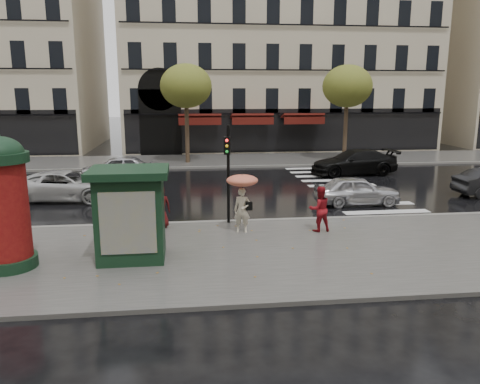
{
  "coord_description": "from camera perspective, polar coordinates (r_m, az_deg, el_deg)",
  "views": [
    {
      "loc": [
        -2.14,
        -13.74,
        4.84
      ],
      "look_at": [
        -0.35,
        1.5,
        1.53
      ],
      "focal_mm": 35.0,
      "sensor_mm": 36.0,
      "label": 1
    }
  ],
  "objects": [
    {
      "name": "zebra_crossing",
      "position": [
        25.19,
        12.3,
        0.81
      ],
      "size": [
        3.6,
        11.75,
        0.01
      ],
      "primitive_type": "cube",
      "color": "silver",
      "rests_on": "ground"
    },
    {
      "name": "tree_far_right",
      "position": [
        33.64,
        12.96,
        12.42
      ],
      "size": [
        3.4,
        3.4,
        6.64
      ],
      "color": "#38281C",
      "rests_on": "ground"
    },
    {
      "name": "far_kerb",
      "position": [
        30.19,
        -2.55,
        3.06
      ],
      "size": [
        90.0,
        0.25,
        0.14
      ],
      "primitive_type": "cube",
      "color": "slate",
      "rests_on": "ground"
    },
    {
      "name": "tree_far_left",
      "position": [
        31.74,
        -6.6,
        12.68
      ],
      "size": [
        3.4,
        3.4,
        6.64
      ],
      "color": "#38281C",
      "rests_on": "ground"
    },
    {
      "name": "near_sidewalk",
      "position": [
        14.24,
        2.37,
        -7.47
      ],
      "size": [
        90.0,
        7.0,
        0.12
      ],
      "primitive_type": "cube",
      "color": "#474744",
      "rests_on": "ground"
    },
    {
      "name": "woman_umbrella",
      "position": [
        15.76,
        0.27,
        -0.17
      ],
      "size": [
        1.07,
        1.07,
        2.06
      ],
      "color": "beige",
      "rests_on": "near_sidewalk"
    },
    {
      "name": "newsstand",
      "position": [
        13.62,
        -13.18,
        -2.49
      ],
      "size": [
        2.19,
        1.84,
        2.63
      ],
      "color": "black",
      "rests_on": "near_sidewalk"
    },
    {
      "name": "traffic_light",
      "position": [
        16.74,
        -1.48,
        3.35
      ],
      "size": [
        0.26,
        0.35,
        3.56
      ],
      "color": "black",
      "rests_on": "near_sidewalk"
    },
    {
      "name": "far_sidewalk",
      "position": [
        33.15,
        -2.93,
        3.86
      ],
      "size": [
        90.0,
        6.0,
        0.12
      ],
      "primitive_type": "cube",
      "color": "#474744",
      "rests_on": "ground"
    },
    {
      "name": "ground",
      "position": [
        14.72,
        2.06,
        -7.04
      ],
      "size": [
        160.0,
        160.0,
        0.0
      ],
      "primitive_type": "plane",
      "color": "black",
      "rests_on": "ground"
    },
    {
      "name": "car_white",
      "position": [
        22.55,
        -20.4,
        0.73
      ],
      "size": [
        5.04,
        2.74,
        1.34
      ],
      "primitive_type": "imported",
      "rotation": [
        0.0,
        0.0,
        1.46
      ],
      "color": "silver",
      "rests_on": "ground"
    },
    {
      "name": "man_burgundy",
      "position": [
        16.64,
        -9.73,
        -1.72
      ],
      "size": [
        0.87,
        0.69,
        1.56
      ],
      "primitive_type": "imported",
      "rotation": [
        0.0,
        0.0,
        3.43
      ],
      "color": "#4C0F0F",
      "rests_on": "near_sidewalk"
    },
    {
      "name": "car_silver",
      "position": [
        20.94,
        14.04,
        0.19
      ],
      "size": [
        3.71,
        1.53,
        1.26
      ],
      "primitive_type": "imported",
      "rotation": [
        0.0,
        0.0,
        1.56
      ],
      "color": "silver",
      "rests_on": "ground"
    },
    {
      "name": "bldg_far_corner",
      "position": [
        44.96,
        4.07,
        20.41
      ],
      "size": [
        26.0,
        14.0,
        22.9
      ],
      "color": "#B7A88C",
      "rests_on": "ground"
    },
    {
      "name": "morris_column",
      "position": [
        13.93,
        -26.94,
        -0.69
      ],
      "size": [
        1.51,
        1.51,
        4.05
      ],
      "color": "black",
      "rests_on": "near_sidewalk"
    },
    {
      "name": "near_kerb",
      "position": [
        17.54,
        0.57,
        -3.63
      ],
      "size": [
        90.0,
        0.25,
        0.14
      ],
      "primitive_type": "cube",
      "color": "slate",
      "rests_on": "ground"
    },
    {
      "name": "car_black",
      "position": [
        28.54,
        13.71,
        3.55
      ],
      "size": [
        5.27,
        2.51,
        1.48
      ],
      "primitive_type": "imported",
      "rotation": [
        0.0,
        0.0,
        -1.48
      ],
      "color": "black",
      "rests_on": "ground"
    },
    {
      "name": "car_far_silver",
      "position": [
        26.77,
        -14.68,
        2.84
      ],
      "size": [
        4.06,
        1.64,
        1.38
      ],
      "primitive_type": "imported",
      "rotation": [
        0.0,
        0.0,
        -1.57
      ],
      "color": "#BCBBC0",
      "rests_on": "ground"
    },
    {
      "name": "woman_red",
      "position": [
        16.24,
        9.65,
        -2.04
      ],
      "size": [
        0.84,
        0.69,
        1.57
      ],
      "primitive_type": "imported",
      "rotation": [
        0.0,
        0.0,
        3.28
      ],
      "color": "maroon",
      "rests_on": "near_sidewalk"
    }
  ]
}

